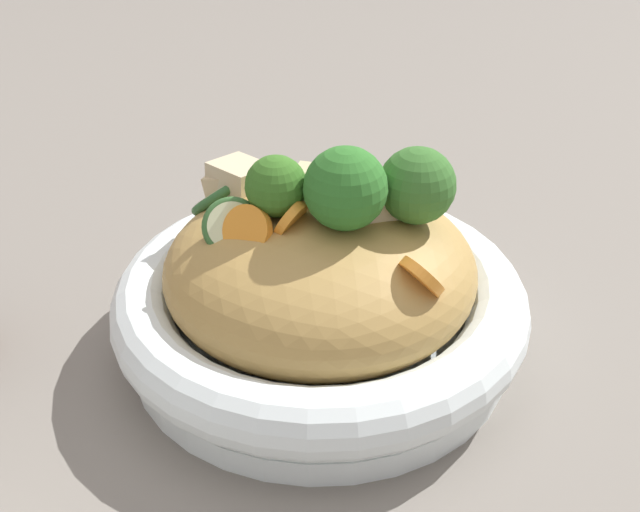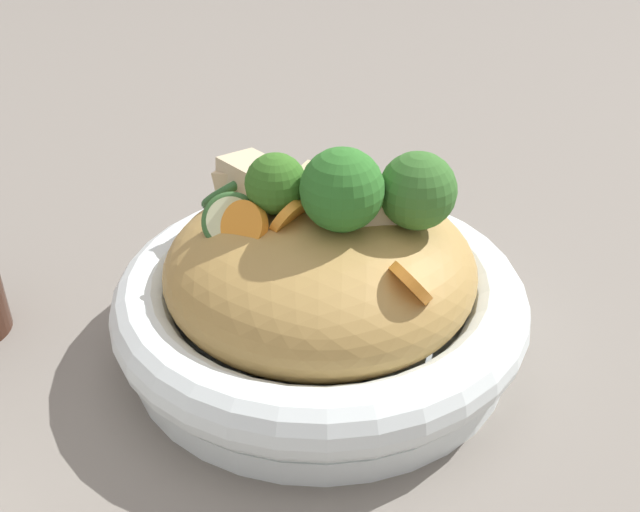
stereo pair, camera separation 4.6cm
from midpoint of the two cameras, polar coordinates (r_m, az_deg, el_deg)
The scene contains 7 objects.
ground_plane at distance 0.50m, azimuth 2.65°, elevation -6.60°, with size 3.00×3.00×0.00m, color slate.
serving_bowl at distance 0.49m, azimuth 2.74°, elevation -3.96°, with size 0.26×0.26×0.06m.
noodle_heap at distance 0.47m, azimuth 2.84°, elevation -0.94°, with size 0.19×0.19×0.09m.
broccoli_florets at distance 0.43m, azimuth 5.92°, elevation 4.78°, with size 0.11×0.12×0.07m.
carrot_coins at distance 0.44m, azimuth 1.64°, elevation 2.31°, with size 0.18×0.08×0.04m.
zucchini_slices at distance 0.47m, azimuth -0.62°, elevation 4.33°, with size 0.13×0.12×0.05m.
chicken_chunks at distance 0.48m, azimuth -0.13°, elevation 5.21°, with size 0.13×0.06×0.04m.
Camera 2 is at (-0.32, 0.23, 0.32)m, focal length 42.38 mm.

